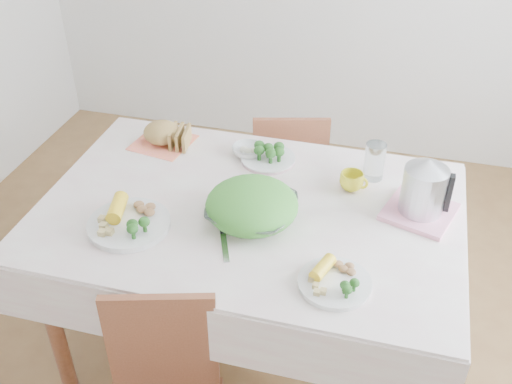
% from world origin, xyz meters
% --- Properties ---
extents(floor, '(3.60, 3.60, 0.00)m').
position_xyz_m(floor, '(0.00, 0.00, 0.00)').
color(floor, brown).
rests_on(floor, ground).
extents(dining_table, '(1.40, 0.90, 0.75)m').
position_xyz_m(dining_table, '(0.00, 0.00, 0.38)').
color(dining_table, brown).
rests_on(dining_table, floor).
extents(tablecloth, '(1.50, 1.00, 0.01)m').
position_xyz_m(tablecloth, '(0.00, 0.00, 0.76)').
color(tablecloth, white).
rests_on(tablecloth, dining_table).
extents(chair_far, '(0.44, 0.44, 0.80)m').
position_xyz_m(chair_far, '(-0.02, 0.78, 0.47)').
color(chair_far, brown).
rests_on(chair_far, floor).
extents(salad_bowl, '(0.33, 0.33, 0.07)m').
position_xyz_m(salad_bowl, '(0.03, -0.07, 0.80)').
color(salad_bowl, white).
rests_on(salad_bowl, tablecloth).
extents(dinner_plate_left, '(0.32, 0.32, 0.02)m').
position_xyz_m(dinner_plate_left, '(-0.37, -0.22, 0.77)').
color(dinner_plate_left, white).
rests_on(dinner_plate_left, tablecloth).
extents(dinner_plate_right, '(0.32, 0.32, 0.02)m').
position_xyz_m(dinner_plate_right, '(0.36, -0.31, 0.77)').
color(dinner_plate_right, white).
rests_on(dinner_plate_right, tablecloth).
extents(broccoli_plate, '(0.23, 0.23, 0.02)m').
position_xyz_m(broccoli_plate, '(-0.01, 0.32, 0.77)').
color(broccoli_plate, beige).
rests_on(broccoli_plate, tablecloth).
extents(napkin, '(0.26, 0.26, 0.00)m').
position_xyz_m(napkin, '(-0.47, 0.34, 0.76)').
color(napkin, '#FF7C5D').
rests_on(napkin, tablecloth).
extents(bread_loaf, '(0.19, 0.19, 0.09)m').
position_xyz_m(bread_loaf, '(-0.47, 0.34, 0.82)').
color(bread_loaf, olive).
rests_on(bread_loaf, napkin).
extents(fruit_bowl, '(0.14, 0.14, 0.04)m').
position_xyz_m(fruit_bowl, '(-0.10, 0.34, 0.78)').
color(fruit_bowl, white).
rests_on(fruit_bowl, tablecloth).
extents(yellow_mug, '(0.10, 0.10, 0.07)m').
position_xyz_m(yellow_mug, '(0.34, 0.21, 0.80)').
color(yellow_mug, yellow).
rests_on(yellow_mug, tablecloth).
extents(glass_tumbler, '(0.10, 0.10, 0.15)m').
position_xyz_m(glass_tumbler, '(0.41, 0.31, 0.83)').
color(glass_tumbler, white).
rests_on(glass_tumbler, tablecloth).
extents(pink_tray, '(0.28, 0.28, 0.02)m').
position_xyz_m(pink_tray, '(0.59, 0.12, 0.77)').
color(pink_tray, pink).
rests_on(pink_tray, tablecloth).
extents(electric_kettle, '(0.19, 0.19, 0.21)m').
position_xyz_m(electric_kettle, '(0.59, 0.12, 0.88)').
color(electric_kettle, '#B2B5BA').
rests_on(electric_kettle, pink_tray).
extents(fork_left, '(0.08, 0.16, 0.00)m').
position_xyz_m(fork_left, '(-0.02, -0.22, 0.76)').
color(fork_left, silver).
rests_on(fork_left, tablecloth).
extents(fork_right, '(0.07, 0.16, 0.00)m').
position_xyz_m(fork_right, '(0.04, -0.10, 0.76)').
color(fork_right, silver).
rests_on(fork_right, tablecloth).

